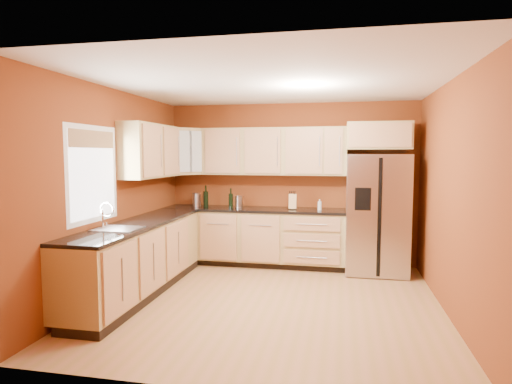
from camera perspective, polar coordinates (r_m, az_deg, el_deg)
floor at (r=5.32m, az=1.82°, el=-14.47°), size 4.00×4.00×0.00m
ceiling at (r=5.08m, az=1.91°, el=14.36°), size 4.00×4.00×0.00m
wall_back at (r=7.01m, az=4.57°, el=1.12°), size 4.00×0.04×2.60m
wall_front at (r=3.10m, az=-4.29°, el=-3.80°), size 4.00×0.04×2.60m
wall_left at (r=5.72m, az=-18.31°, el=0.00°), size 0.04×4.00×2.60m
wall_right at (r=5.11m, az=24.59°, el=-0.77°), size 0.04×4.00×2.60m
base_cabinets_back at (r=6.92m, az=-0.33°, el=-6.11°), size 2.90×0.60×0.88m
base_cabinets_left at (r=5.71m, az=-15.43°, el=-8.67°), size 0.60×2.80×0.88m
countertop_back at (r=6.83m, az=-0.35°, el=-2.34°), size 2.90×0.62×0.04m
countertop_left at (r=5.62m, az=-15.44°, el=-4.12°), size 0.62×2.80×0.04m
upper_cabinets_back at (r=6.87m, az=2.36°, el=5.43°), size 2.30×0.33×0.75m
upper_cabinets_left at (r=6.27m, az=-13.83°, el=5.33°), size 0.33×1.35×0.75m
corner_upper_cabinet at (r=7.07m, az=-9.34°, el=5.35°), size 0.67×0.67×0.75m
over_fridge_cabinet at (r=6.67m, az=15.98°, el=7.19°), size 0.92×0.60×0.40m
refrigerator at (r=6.65m, az=15.79°, el=-2.82°), size 0.90×0.75×1.78m
window at (r=5.26m, az=-20.89°, el=2.24°), size 0.03×0.90×1.00m
sink_faucet at (r=5.16m, az=-17.99°, el=-3.08°), size 0.50×0.42×0.30m
canister_left at (r=7.13m, az=-7.91°, el=-1.04°), size 0.17×0.17×0.22m
canister_right at (r=6.89m, az=-2.30°, el=-1.32°), size 0.14×0.14×0.19m
wine_bottle_a at (r=7.00m, az=-6.71°, el=-0.57°), size 0.11×0.11×0.36m
wine_bottle_b at (r=6.88m, az=-3.38°, el=-0.81°), size 0.09×0.09×0.32m
knife_block at (r=6.72m, az=4.90°, el=-1.30°), size 0.13×0.12×0.24m
soap_dispenser at (r=6.65m, az=8.47°, el=-1.69°), size 0.07×0.07×0.17m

